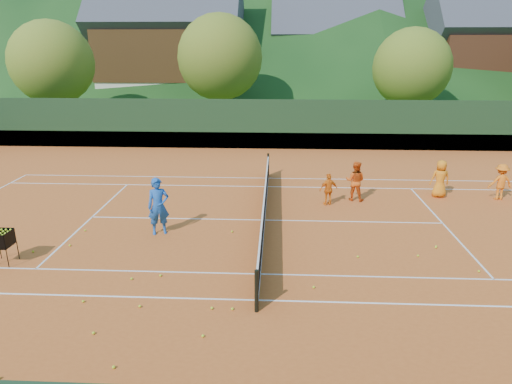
{
  "coord_description": "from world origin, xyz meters",
  "views": [
    {
      "loc": [
        0.45,
        -15.5,
        6.12
      ],
      "look_at": [
        -0.3,
        0.0,
        1.09
      ],
      "focal_mm": 32.0,
      "sensor_mm": 36.0,
      "label": 1
    }
  ],
  "objects_px": {
    "chalet_left": "(171,50)",
    "chalet_right": "(488,54)",
    "student_a": "(355,181)",
    "ball_hopper": "(1,239)",
    "student_c": "(440,179)",
    "student_d": "(500,182)",
    "student_b": "(329,189)",
    "tennis_net": "(264,207)",
    "coach": "(158,206)",
    "chalet_mid": "(333,56)"
  },
  "relations": [
    {
      "from": "chalet_left",
      "to": "chalet_right",
      "type": "xyz_separation_m",
      "value": [
        30.0,
        0.0,
        -0.39
      ]
    },
    {
      "from": "student_a",
      "to": "chalet_left",
      "type": "xyz_separation_m",
      "value": [
        -13.62,
        27.55,
        4.81
      ]
    },
    {
      "from": "ball_hopper",
      "to": "student_c",
      "type": "bearing_deg",
      "value": 24.86
    },
    {
      "from": "student_d",
      "to": "chalet_right",
      "type": "distance_m",
      "value": 29.43
    },
    {
      "from": "student_d",
      "to": "student_b",
      "type": "bearing_deg",
      "value": 1.69
    },
    {
      "from": "student_c",
      "to": "chalet_left",
      "type": "xyz_separation_m",
      "value": [
        -17.22,
        26.97,
        4.84
      ]
    },
    {
      "from": "tennis_net",
      "to": "ball_hopper",
      "type": "relative_size",
      "value": 12.07
    },
    {
      "from": "coach",
      "to": "chalet_left",
      "type": "height_order",
      "value": "chalet_left"
    },
    {
      "from": "student_c",
      "to": "chalet_mid",
      "type": "height_order",
      "value": "chalet_mid"
    },
    {
      "from": "chalet_mid",
      "to": "chalet_right",
      "type": "distance_m",
      "value": 14.56
    },
    {
      "from": "ball_hopper",
      "to": "chalet_mid",
      "type": "bearing_deg",
      "value": 70.35
    },
    {
      "from": "student_b",
      "to": "student_a",
      "type": "bearing_deg",
      "value": -168.17
    },
    {
      "from": "chalet_right",
      "to": "tennis_net",
      "type": "bearing_deg",
      "value": -123.69
    },
    {
      "from": "coach",
      "to": "student_d",
      "type": "relative_size",
      "value": 1.3
    },
    {
      "from": "coach",
      "to": "student_d",
      "type": "height_order",
      "value": "coach"
    },
    {
      "from": "student_c",
      "to": "ball_hopper",
      "type": "bearing_deg",
      "value": 23.73
    },
    {
      "from": "student_c",
      "to": "chalet_mid",
      "type": "distance_m",
      "value": 31.27
    },
    {
      "from": "student_b",
      "to": "ball_hopper",
      "type": "relative_size",
      "value": 1.28
    },
    {
      "from": "student_b",
      "to": "chalet_mid",
      "type": "xyz_separation_m",
      "value": [
        3.51,
        32.18,
        4.33
      ]
    },
    {
      "from": "student_a",
      "to": "student_c",
      "type": "xyz_separation_m",
      "value": [
        3.6,
        0.58,
        -0.03
      ]
    },
    {
      "from": "student_a",
      "to": "student_d",
      "type": "height_order",
      "value": "student_a"
    },
    {
      "from": "student_c",
      "to": "chalet_right",
      "type": "distance_m",
      "value": 30.17
    },
    {
      "from": "student_b",
      "to": "student_d",
      "type": "height_order",
      "value": "student_d"
    },
    {
      "from": "student_c",
      "to": "student_b",
      "type": "bearing_deg",
      "value": 13.3
    },
    {
      "from": "tennis_net",
      "to": "chalet_mid",
      "type": "distance_m",
      "value": 34.81
    },
    {
      "from": "tennis_net",
      "to": "coach",
      "type": "bearing_deg",
      "value": -158.37
    },
    {
      "from": "student_a",
      "to": "chalet_right",
      "type": "bearing_deg",
      "value": -102.72
    },
    {
      "from": "student_c",
      "to": "chalet_right",
      "type": "xyz_separation_m",
      "value": [
        12.78,
        26.97,
        4.45
      ]
    },
    {
      "from": "student_a",
      "to": "student_d",
      "type": "xyz_separation_m",
      "value": [
        5.97,
        0.39,
        -0.07
      ]
    },
    {
      "from": "student_a",
      "to": "student_b",
      "type": "height_order",
      "value": "student_a"
    },
    {
      "from": "tennis_net",
      "to": "ball_hopper",
      "type": "xyz_separation_m",
      "value": [
        -7.49,
        -3.78,
        0.25
      ]
    },
    {
      "from": "student_a",
      "to": "student_c",
      "type": "bearing_deg",
      "value": -152.78
    },
    {
      "from": "student_a",
      "to": "ball_hopper",
      "type": "xyz_separation_m",
      "value": [
        -11.12,
        -6.23,
        -0.07
      ]
    },
    {
      "from": "student_c",
      "to": "ball_hopper",
      "type": "height_order",
      "value": "student_c"
    },
    {
      "from": "student_b",
      "to": "chalet_mid",
      "type": "distance_m",
      "value": 32.66
    },
    {
      "from": "coach",
      "to": "ball_hopper",
      "type": "height_order",
      "value": "coach"
    },
    {
      "from": "student_c",
      "to": "tennis_net",
      "type": "distance_m",
      "value": 7.84
    },
    {
      "from": "tennis_net",
      "to": "chalet_left",
      "type": "xyz_separation_m",
      "value": [
        -10.0,
        30.0,
        5.13
      ]
    },
    {
      "from": "student_a",
      "to": "chalet_left",
      "type": "bearing_deg",
      "value": -45.68
    },
    {
      "from": "student_d",
      "to": "ball_hopper",
      "type": "height_order",
      "value": "student_d"
    },
    {
      "from": "student_a",
      "to": "chalet_right",
      "type": "distance_m",
      "value": 32.35
    },
    {
      "from": "coach",
      "to": "chalet_mid",
      "type": "bearing_deg",
      "value": 54.23
    },
    {
      "from": "student_c",
      "to": "ball_hopper",
      "type": "xyz_separation_m",
      "value": [
        -14.72,
        -6.82,
        -0.04
      ]
    },
    {
      "from": "student_d",
      "to": "coach",
      "type": "bearing_deg",
      "value": 11.37
    },
    {
      "from": "tennis_net",
      "to": "chalet_right",
      "type": "height_order",
      "value": "chalet_right"
    },
    {
      "from": "coach",
      "to": "student_c",
      "type": "bearing_deg",
      "value": 1.66
    },
    {
      "from": "student_d",
      "to": "chalet_right",
      "type": "relative_size",
      "value": 0.13
    },
    {
      "from": "student_a",
      "to": "chalet_left",
      "type": "relative_size",
      "value": 0.12
    },
    {
      "from": "tennis_net",
      "to": "chalet_right",
      "type": "bearing_deg",
      "value": 56.31
    },
    {
      "from": "student_c",
      "to": "tennis_net",
      "type": "bearing_deg",
      "value": 21.65
    }
  ]
}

